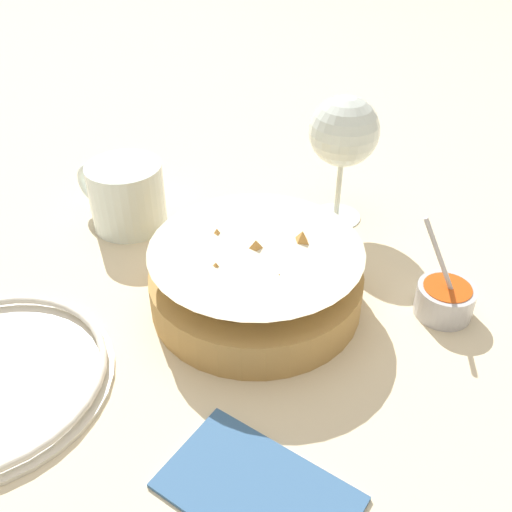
{
  "coord_description": "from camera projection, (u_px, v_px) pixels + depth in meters",
  "views": [
    {
      "loc": [
        -0.26,
        0.39,
        0.41
      ],
      "look_at": [
        -0.03,
        -0.03,
        0.06
      ],
      "focal_mm": 40.0,
      "sensor_mm": 36.0,
      "label": 1
    }
  ],
  "objects": [
    {
      "name": "wine_glass",
      "position": [
        344.0,
        135.0,
        0.7
      ],
      "size": [
        0.09,
        0.09,
        0.17
      ],
      "color": "silver",
      "rests_on": "ground_plane"
    },
    {
      "name": "food_basket",
      "position": [
        256.0,
        279.0,
        0.61
      ],
      "size": [
        0.23,
        0.23,
        0.09
      ],
      "color": "#B2894C",
      "rests_on": "ground_plane"
    },
    {
      "name": "ground_plane",
      "position": [
        219.0,
        307.0,
        0.62
      ],
      "size": [
        4.0,
        4.0,
        0.0
      ],
      "primitive_type": "plane",
      "color": "beige"
    },
    {
      "name": "napkin",
      "position": [
        258.0,
        490.0,
        0.44
      ],
      "size": [
        0.16,
        0.1,
        0.01
      ],
      "color": "#38608E",
      "rests_on": "ground_plane"
    },
    {
      "name": "sauce_cup",
      "position": [
        445.0,
        298.0,
        0.6
      ],
      "size": [
        0.07,
        0.06,
        0.11
      ],
      "color": "#B7B7BC",
      "rests_on": "ground_plane"
    },
    {
      "name": "beer_mug",
      "position": [
        127.0,
        197.0,
        0.73
      ],
      "size": [
        0.13,
        0.1,
        0.09
      ],
      "color": "silver",
      "rests_on": "ground_plane"
    }
  ]
}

